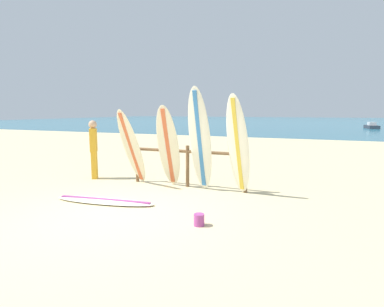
{
  "coord_description": "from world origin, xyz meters",
  "views": [
    {
      "loc": [
        3.49,
        -4.57,
        1.93
      ],
      "look_at": [
        0.46,
        2.82,
        0.82
      ],
      "focal_mm": 28.69,
      "sensor_mm": 36.0,
      "label": 1
    }
  ],
  "objects_px": {
    "surfboard_lying_on_sand": "(105,201)",
    "beachgoer_standing": "(94,147)",
    "surfboard_leaning_far_left": "(132,148)",
    "surfboard_leaning_center": "(238,146)",
    "surfboard_leaning_center_left": "(200,140)",
    "small_boat_offshore": "(372,126)",
    "sand_bucket": "(199,220)",
    "surfboard_leaning_left": "(168,147)",
    "surfboard_rack": "(188,160)"
  },
  "relations": [
    {
      "from": "surfboard_leaning_center",
      "to": "small_boat_offshore",
      "type": "relative_size",
      "value": 0.87
    },
    {
      "from": "beachgoer_standing",
      "to": "surfboard_leaning_center_left",
      "type": "bearing_deg",
      "value": -3.24
    },
    {
      "from": "surfboard_leaning_center_left",
      "to": "surfboard_leaning_far_left",
      "type": "bearing_deg",
      "value": -177.07
    },
    {
      "from": "surfboard_leaning_far_left",
      "to": "surfboard_leaning_left",
      "type": "xyz_separation_m",
      "value": [
        0.98,
        0.14,
        0.05
      ]
    },
    {
      "from": "surfboard_lying_on_sand",
      "to": "sand_bucket",
      "type": "relative_size",
      "value": 11.32
    },
    {
      "from": "surfboard_leaning_center_left",
      "to": "surfboard_rack",
      "type": "bearing_deg",
      "value": 144.98
    },
    {
      "from": "surfboard_leaning_center_left",
      "to": "beachgoer_standing",
      "type": "xyz_separation_m",
      "value": [
        -3.31,
        0.19,
        -0.33
      ]
    },
    {
      "from": "surfboard_leaning_left",
      "to": "surfboard_lying_on_sand",
      "type": "bearing_deg",
      "value": -112.71
    },
    {
      "from": "surfboard_leaning_far_left",
      "to": "surfboard_lying_on_sand",
      "type": "height_order",
      "value": "surfboard_leaning_far_left"
    },
    {
      "from": "surfboard_leaning_center_left",
      "to": "small_boat_offshore",
      "type": "bearing_deg",
      "value": 76.02
    },
    {
      "from": "surfboard_rack",
      "to": "surfboard_leaning_far_left",
      "type": "distance_m",
      "value": 1.48
    },
    {
      "from": "surfboard_rack",
      "to": "sand_bucket",
      "type": "xyz_separation_m",
      "value": [
        1.25,
        -2.42,
        -0.6
      ]
    },
    {
      "from": "surfboard_leaning_center_left",
      "to": "beachgoer_standing",
      "type": "height_order",
      "value": "surfboard_leaning_center_left"
    },
    {
      "from": "surfboard_leaning_left",
      "to": "beachgoer_standing",
      "type": "height_order",
      "value": "surfboard_leaning_left"
    },
    {
      "from": "surfboard_lying_on_sand",
      "to": "beachgoer_standing",
      "type": "height_order",
      "value": "beachgoer_standing"
    },
    {
      "from": "surfboard_leaning_left",
      "to": "surfboard_lying_on_sand",
      "type": "distance_m",
      "value": 2.07
    },
    {
      "from": "surfboard_leaning_far_left",
      "to": "surfboard_leaning_center",
      "type": "relative_size",
      "value": 0.86
    },
    {
      "from": "beachgoer_standing",
      "to": "sand_bucket",
      "type": "relative_size",
      "value": 8.21
    },
    {
      "from": "surfboard_leaning_far_left",
      "to": "sand_bucket",
      "type": "relative_size",
      "value": 9.77
    },
    {
      "from": "surfboard_leaning_center",
      "to": "surfboard_lying_on_sand",
      "type": "distance_m",
      "value": 3.16
    },
    {
      "from": "surfboard_leaning_center",
      "to": "surfboard_lying_on_sand",
      "type": "relative_size",
      "value": 1.01
    },
    {
      "from": "surfboard_lying_on_sand",
      "to": "small_boat_offshore",
      "type": "height_order",
      "value": "small_boat_offshore"
    },
    {
      "from": "surfboard_lying_on_sand",
      "to": "beachgoer_standing",
      "type": "relative_size",
      "value": 1.38
    },
    {
      "from": "surfboard_leaning_far_left",
      "to": "beachgoer_standing",
      "type": "bearing_deg",
      "value": 169.1
    },
    {
      "from": "surfboard_leaning_left",
      "to": "beachgoer_standing",
      "type": "bearing_deg",
      "value": 176.7
    },
    {
      "from": "surfboard_leaning_center",
      "to": "small_boat_offshore",
      "type": "bearing_deg",
      "value": 77.57
    },
    {
      "from": "surfboard_rack",
      "to": "surfboard_leaning_center_left",
      "type": "xyz_separation_m",
      "value": [
        0.46,
        -0.32,
        0.55
      ]
    },
    {
      "from": "sand_bucket",
      "to": "surfboard_leaning_far_left",
      "type": "bearing_deg",
      "value": 142.68
    },
    {
      "from": "beachgoer_standing",
      "to": "surfboard_leaning_left",
      "type": "bearing_deg",
      "value": -3.3
    },
    {
      "from": "surfboard_leaning_far_left",
      "to": "sand_bucket",
      "type": "xyz_separation_m",
      "value": [
        2.63,
        -2.01,
        -0.89
      ]
    },
    {
      "from": "surfboard_lying_on_sand",
      "to": "small_boat_offshore",
      "type": "relative_size",
      "value": 0.86
    },
    {
      "from": "sand_bucket",
      "to": "small_boat_offshore",
      "type": "bearing_deg",
      "value": 78.07
    },
    {
      "from": "surfboard_leaning_center_left",
      "to": "beachgoer_standing",
      "type": "bearing_deg",
      "value": 176.76
    },
    {
      "from": "surfboard_leaning_center_left",
      "to": "surfboard_leaning_center",
      "type": "distance_m",
      "value": 0.93
    },
    {
      "from": "surfboard_leaning_left",
      "to": "surfboard_lying_on_sand",
      "type": "height_order",
      "value": "surfboard_leaning_left"
    },
    {
      "from": "surfboard_leaning_center_left",
      "to": "surfboard_lying_on_sand",
      "type": "height_order",
      "value": "surfboard_leaning_center_left"
    },
    {
      "from": "surfboard_rack",
      "to": "surfboard_leaning_center",
      "type": "xyz_separation_m",
      "value": [
        1.39,
        -0.33,
        0.46
      ]
    },
    {
      "from": "small_boat_offshore",
      "to": "sand_bucket",
      "type": "height_order",
      "value": "small_boat_offshore"
    },
    {
      "from": "surfboard_rack",
      "to": "sand_bucket",
      "type": "distance_m",
      "value": 2.79
    },
    {
      "from": "surfboard_leaning_far_left",
      "to": "sand_bucket",
      "type": "bearing_deg",
      "value": -37.32
    },
    {
      "from": "beachgoer_standing",
      "to": "surfboard_leaning_far_left",
      "type": "bearing_deg",
      "value": -10.9
    },
    {
      "from": "surfboard_rack",
      "to": "beachgoer_standing",
      "type": "height_order",
      "value": "beachgoer_standing"
    },
    {
      "from": "surfboard_lying_on_sand",
      "to": "surfboard_leaning_center",
      "type": "bearing_deg",
      "value": 32.83
    },
    {
      "from": "surfboard_rack",
      "to": "small_boat_offshore",
      "type": "height_order",
      "value": "surfboard_rack"
    },
    {
      "from": "surfboard_leaning_far_left",
      "to": "surfboard_lying_on_sand",
      "type": "xyz_separation_m",
      "value": [
        0.29,
        -1.52,
        -0.96
      ]
    },
    {
      "from": "surfboard_rack",
      "to": "surfboard_leaning_far_left",
      "type": "xyz_separation_m",
      "value": [
        -1.39,
        -0.42,
        0.3
      ]
    },
    {
      "from": "surfboard_rack",
      "to": "surfboard_leaning_center",
      "type": "distance_m",
      "value": 1.5
    },
    {
      "from": "surfboard_leaning_center_left",
      "to": "small_boat_offshore",
      "type": "height_order",
      "value": "surfboard_leaning_center_left"
    },
    {
      "from": "surfboard_rack",
      "to": "surfboard_leaning_center",
      "type": "height_order",
      "value": "surfboard_leaning_center"
    },
    {
      "from": "surfboard_leaning_center",
      "to": "beachgoer_standing",
      "type": "bearing_deg",
      "value": 177.29
    }
  ]
}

